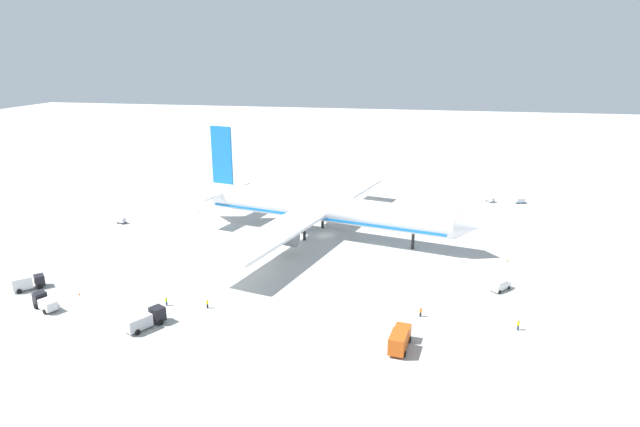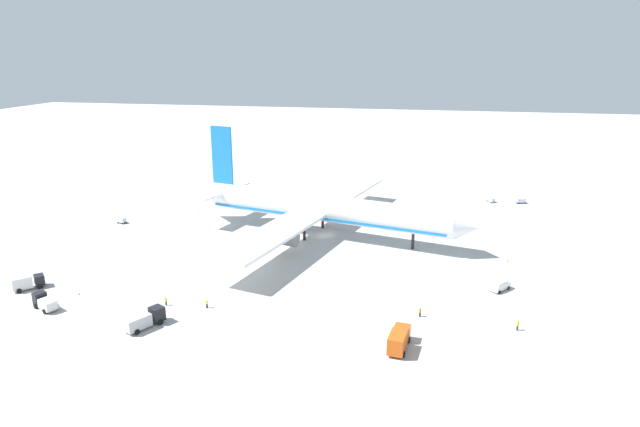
% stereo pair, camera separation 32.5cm
% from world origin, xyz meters
% --- Properties ---
extents(ground_plane, '(600.00, 600.00, 0.00)m').
position_xyz_m(ground_plane, '(0.00, 0.00, 0.00)').
color(ground_plane, '#B2B2AD').
extents(airliner, '(73.51, 75.90, 24.98)m').
position_xyz_m(airliner, '(-1.30, 0.32, 6.77)').
color(airliner, white).
rests_on(airliner, ground).
extents(service_truck_0, '(5.40, 5.51, 2.70)m').
position_xyz_m(service_truck_0, '(-49.12, -42.28, 1.49)').
color(service_truck_0, black).
rests_on(service_truck_0, ground).
extents(service_truck_1, '(3.30, 7.16, 3.05)m').
position_xyz_m(service_truck_1, '(21.23, -49.85, 1.65)').
color(service_truck_1, '#BF4C14').
rests_on(service_truck_1, ground).
extents(service_truck_2, '(5.13, 6.94, 2.77)m').
position_xyz_m(service_truck_2, '(-19.78, -51.49, 1.48)').
color(service_truck_2, black).
rests_on(service_truck_2, ground).
extents(service_truck_3, '(5.53, 4.11, 2.67)m').
position_xyz_m(service_truck_3, '(-40.30, -48.95, 1.32)').
color(service_truck_3, black).
rests_on(service_truck_3, ground).
extents(service_van, '(4.29, 4.72, 1.97)m').
position_xyz_m(service_van, '(38.44, -24.48, 1.03)').
color(service_van, white).
rests_on(service_van, ground).
extents(baggage_cart_0, '(2.57, 3.30, 1.41)m').
position_xyz_m(baggage_cart_0, '(42.39, 40.16, 0.77)').
color(baggage_cart_0, gray).
rests_on(baggage_cart_0, ground).
extents(baggage_cart_1, '(3.58, 2.20, 1.47)m').
position_xyz_m(baggage_cart_1, '(50.85, 40.58, 0.80)').
color(baggage_cart_1, '#26598C').
rests_on(baggage_cart_1, ground).
extents(baggage_cart_2, '(2.91, 2.02, 1.55)m').
position_xyz_m(baggage_cart_2, '(-54.00, -1.16, 0.84)').
color(baggage_cart_2, '#595B60').
rests_on(baggage_cart_2, ground).
extents(ground_worker_0, '(0.52, 0.52, 1.64)m').
position_xyz_m(ground_worker_0, '(24.07, -38.46, 0.83)').
color(ground_worker_0, black).
rests_on(ground_worker_0, ground).
extents(ground_worker_1, '(0.56, 0.56, 1.79)m').
position_xyz_m(ground_worker_1, '(39.68, -40.10, 0.92)').
color(ground_worker_1, navy).
rests_on(ground_worker_1, ground).
extents(ground_worker_2, '(0.53, 0.53, 1.67)m').
position_xyz_m(ground_worker_2, '(-12.70, -42.83, 0.85)').
color(ground_worker_2, black).
rests_on(ground_worker_2, ground).
extents(ground_worker_3, '(0.55, 0.55, 1.60)m').
position_xyz_m(ground_worker_3, '(-20.24, -43.29, 0.81)').
color(ground_worker_3, navy).
rests_on(ground_worker_3, ground).
extents(traffic_cone_0, '(0.36, 0.36, 0.55)m').
position_xyz_m(traffic_cone_0, '(-38.88, 13.16, 0.28)').
color(traffic_cone_0, orange).
rests_on(traffic_cone_0, ground).
extents(traffic_cone_1, '(0.36, 0.36, 0.55)m').
position_xyz_m(traffic_cone_1, '(-38.06, -42.62, 0.28)').
color(traffic_cone_1, orange).
rests_on(traffic_cone_1, ground).
extents(traffic_cone_2, '(0.36, 0.36, 0.55)m').
position_xyz_m(traffic_cone_2, '(41.59, -9.01, 0.28)').
color(traffic_cone_2, orange).
rests_on(traffic_cone_2, ground).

